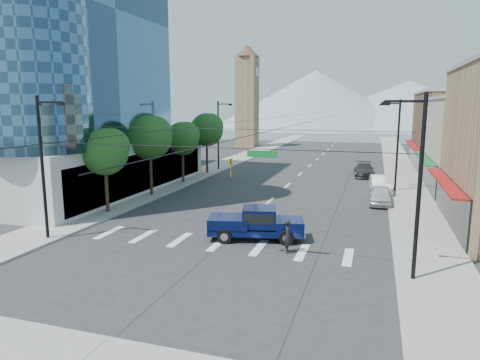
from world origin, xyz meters
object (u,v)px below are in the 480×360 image
(pickup_truck, at_px, (256,223))
(parked_car_mid, at_px, (380,184))
(pedestrian, at_px, (288,236))
(parked_car_near, at_px, (381,195))
(parked_car_far, at_px, (364,170))

(pickup_truck, relative_size, parked_car_mid, 1.25)
(pedestrian, relative_size, parked_car_mid, 0.38)
(pickup_truck, height_order, pedestrian, pickup_truck)
(pickup_truck, bearing_deg, parked_car_near, 45.40)
(pickup_truck, xyz_separation_m, pedestrian, (2.47, -1.86, -0.09))
(parked_car_near, relative_size, parked_car_far, 0.84)
(pickup_truck, xyz_separation_m, parked_car_near, (7.66, 12.70, -0.29))
(parked_car_mid, distance_m, parked_car_far, 9.95)
(pedestrian, height_order, parked_car_mid, pedestrian)
(pickup_truck, bearing_deg, pedestrian, -50.43)
(parked_car_mid, xyz_separation_m, parked_car_far, (-1.80, 9.78, -0.04))
(pedestrian, xyz_separation_m, parked_car_far, (3.39, 29.46, -0.18))
(parked_car_far, bearing_deg, pickup_truck, -105.68)
(pedestrian, bearing_deg, parked_car_mid, -24.11)
(pickup_truck, height_order, parked_car_near, pickup_truck)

